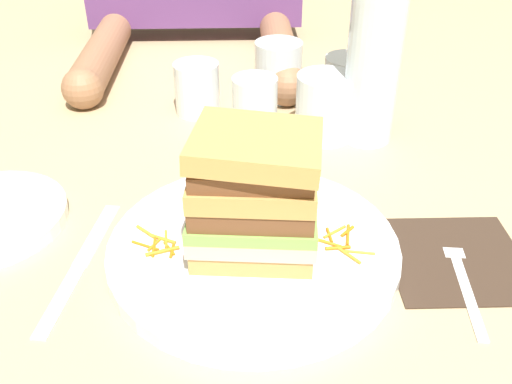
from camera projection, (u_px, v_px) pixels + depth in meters
The scene contains 29 objects.
ground_plane at pixel (244, 251), 0.58m from camera, with size 3.00×3.00×0.00m, color tan.
main_plate at pixel (257, 248), 0.57m from camera, with size 0.29×0.29×0.02m, color white.
sandwich at pixel (258, 192), 0.53m from camera, with size 0.13×0.12×0.13m.
carrot_shred_0 at pixel (166, 236), 0.57m from camera, with size 0.00×0.00×0.03m, color orange.
carrot_shred_1 at pixel (149, 245), 0.56m from camera, with size 0.00×0.00×0.03m, color orange.
carrot_shred_2 at pixel (150, 232), 0.58m from camera, with size 0.00×0.00×0.03m, color orange.
carrot_shred_3 at pixel (166, 251), 0.55m from camera, with size 0.00×0.00×0.03m, color orange.
carrot_shred_4 at pixel (158, 245), 0.56m from camera, with size 0.00×0.00×0.02m, color orange.
carrot_shred_5 at pixel (176, 251), 0.55m from camera, with size 0.00×0.00×0.02m, color orange.
carrot_shred_6 at pixel (158, 247), 0.56m from camera, with size 0.00×0.00×0.03m, color orange.
carrot_shred_7 at pixel (170, 238), 0.57m from camera, with size 0.00×0.00×0.03m, color orange.
carrot_shred_8 at pixel (173, 248), 0.55m from camera, with size 0.00×0.00×0.02m, color orange.
carrot_shred_9 at pixel (342, 248), 0.55m from camera, with size 0.00×0.00×0.03m, color orange.
carrot_shred_10 at pixel (338, 232), 0.58m from camera, with size 0.00×0.00×0.03m, color orange.
carrot_shred_11 at pixel (351, 231), 0.58m from camera, with size 0.00×0.00×0.02m, color orange.
carrot_shred_12 at pixel (333, 243), 0.56m from camera, with size 0.00×0.00×0.02m, color orange.
carrot_shred_13 at pixel (363, 252), 0.55m from camera, with size 0.00×0.00×0.03m, color orange.
carrot_shred_14 at pixel (351, 235), 0.57m from camera, with size 0.00×0.00×0.03m, color orange.
carrot_shred_15 at pixel (352, 255), 0.55m from camera, with size 0.00×0.00×0.03m, color orange.
carrot_shred_16 at pixel (333, 236), 0.57m from camera, with size 0.00×0.00×0.02m, color orange.
napkin_dark at pixel (459, 258), 0.57m from camera, with size 0.14×0.14×0.00m, color #38281E.
fork at pixel (465, 270), 0.55m from camera, with size 0.03×0.17×0.00m.
knife at pixel (82, 267), 0.56m from camera, with size 0.04×0.20×0.00m.
juice_glass at pixel (327, 110), 0.77m from camera, with size 0.08×0.08×0.09m.
water_bottle at pixel (379, 39), 0.71m from camera, with size 0.07×0.07×0.31m.
empty_tumbler_0 at pixel (200, 88), 0.83m from camera, with size 0.07×0.07×0.08m, color silver.
empty_tumbler_1 at pixel (281, 70), 0.87m from camera, with size 0.07×0.07×0.09m, color silver.
empty_tumbler_2 at pixel (350, 82), 0.85m from camera, with size 0.07×0.07×0.08m, color silver.
empty_tumbler_3 at pixel (257, 104), 0.79m from camera, with size 0.06×0.06×0.08m, color silver.
Camera 1 is at (-0.00, -0.45, 0.37)m, focal length 39.69 mm.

